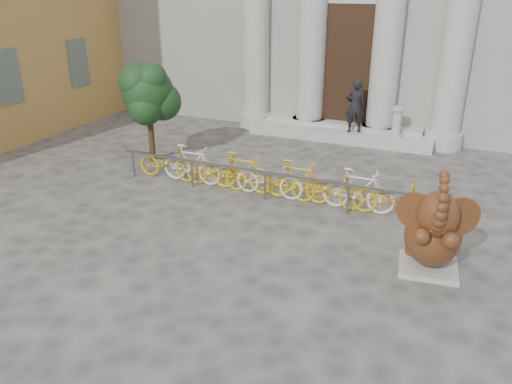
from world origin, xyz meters
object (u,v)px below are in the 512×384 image
at_px(elephant_statue, 433,234).
at_px(tree, 148,93).
at_px(bike_rack, 269,176).
at_px(pedestrian, 355,106).

distance_m(elephant_statue, tree, 8.62).
relative_size(bike_rack, pedestrian, 4.72).
height_order(elephant_statue, tree, tree).
xyz_separation_m(elephant_statue, tree, (-7.98, 3.03, 1.24)).
relative_size(elephant_statue, bike_rack, 0.26).
bearing_deg(bike_rack, elephant_statue, -27.19).
bearing_deg(tree, bike_rack, -13.97).
xyz_separation_m(elephant_statue, pedestrian, (-3.09, 7.12, 0.46)).
height_order(bike_rack, pedestrian, pedestrian).
height_order(elephant_statue, pedestrian, pedestrian).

